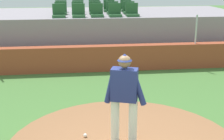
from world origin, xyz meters
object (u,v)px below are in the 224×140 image
at_px(pitcher, 124,92).
at_px(stadium_chair_4, 132,12).
at_px(stadium_chair_13, 109,8).
at_px(stadium_chair_10, 61,9).
at_px(stadium_chair_5, 61,11).
at_px(stadium_chair_9, 129,10).
at_px(stadium_chair_11, 78,8).
at_px(stadium_chair_12, 94,8).
at_px(stadium_chair_1, 79,13).
at_px(stadium_chair_7, 95,10).
at_px(stadium_chair_8, 113,10).
at_px(stadium_chair_0, 59,13).
at_px(stadium_chair_6, 78,10).
at_px(stadium_chair_14, 126,8).
at_px(baseball, 85,135).
at_px(stadium_chair_3, 115,12).
at_px(stadium_chair_2, 97,13).

height_order(pitcher, stadium_chair_4, stadium_chair_4).
bearing_deg(stadium_chair_13, stadium_chair_10, 0.41).
distance_m(stadium_chair_5, stadium_chair_9, 2.78).
xyz_separation_m(stadium_chair_11, stadium_chair_12, (0.71, 0.03, 0.00)).
distance_m(stadium_chair_1, stadium_chair_7, 1.17).
bearing_deg(stadium_chair_8, stadium_chair_0, 22.80).
distance_m(stadium_chair_4, stadium_chair_10, 3.29).
height_order(stadium_chair_0, stadium_chair_4, same).
height_order(stadium_chair_0, stadium_chair_8, same).
height_order(stadium_chair_6, stadium_chair_11, same).
bearing_deg(stadium_chair_7, stadium_chair_0, 32.09).
bearing_deg(stadium_chair_1, stadium_chair_14, -138.75).
xyz_separation_m(pitcher, stadium_chair_1, (-0.71, 6.64, 0.70)).
bearing_deg(stadium_chair_8, stadium_chair_11, -31.27).
xyz_separation_m(stadium_chair_5, stadium_chair_14, (2.82, 0.90, 0.00)).
relative_size(stadium_chair_0, stadium_chair_1, 1.00).
distance_m(stadium_chair_1, stadium_chair_12, 1.97).
relative_size(stadium_chair_4, stadium_chair_7, 1.00).
relative_size(stadium_chair_9, stadium_chair_12, 1.00).
relative_size(stadium_chair_6, stadium_chair_10, 1.00).
distance_m(stadium_chair_11, stadium_chair_13, 1.36).
xyz_separation_m(stadium_chair_6, stadium_chair_9, (2.10, -0.04, 0.00)).
bearing_deg(stadium_chair_11, baseball, 89.83).
bearing_deg(stadium_chair_11, stadium_chair_14, -178.51).
relative_size(stadium_chair_3, stadium_chair_11, 1.00).
height_order(baseball, stadium_chair_12, stadium_chair_12).
bearing_deg(stadium_chair_7, stadium_chair_10, -31.30).
distance_m(stadium_chair_6, stadium_chair_11, 0.85).
height_order(stadium_chair_4, stadium_chair_11, same).
bearing_deg(stadium_chair_7, stadium_chair_6, -0.51).
bearing_deg(stadium_chair_8, stadium_chair_9, 176.49).
height_order(stadium_chair_6, stadium_chair_10, same).
bearing_deg(stadium_chair_12, stadium_chair_7, 88.13).
relative_size(stadium_chair_0, stadium_chair_3, 1.00).
xyz_separation_m(stadium_chair_0, stadium_chair_4, (2.80, 0.01, 0.00)).
distance_m(stadium_chair_0, stadium_chair_3, 2.12).
distance_m(pitcher, stadium_chair_5, 7.75).
relative_size(stadium_chair_9, stadium_chair_13, 1.00).
distance_m(baseball, stadium_chair_5, 7.57).
distance_m(stadium_chair_0, stadium_chair_13, 2.74).
bearing_deg(stadium_chair_3, stadium_chair_4, -176.53).
bearing_deg(stadium_chair_8, stadium_chair_3, 88.83).
distance_m(stadium_chair_0, stadium_chair_14, 3.37).
distance_m(stadium_chair_2, stadium_chair_9, 1.63).
bearing_deg(stadium_chair_4, stadium_chair_8, -53.85).
height_order(stadium_chair_5, stadium_chair_10, same).
height_order(stadium_chair_0, stadium_chair_7, same).
relative_size(stadium_chair_5, stadium_chair_11, 1.00).
height_order(stadium_chair_3, stadium_chair_14, same).
bearing_deg(stadium_chair_2, stadium_chair_12, -90.63).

